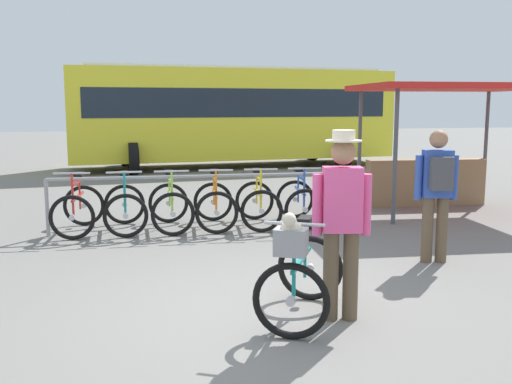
{
  "coord_description": "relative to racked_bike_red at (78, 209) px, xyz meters",
  "views": [
    {
      "loc": [
        -1.09,
        -5.12,
        1.94
      ],
      "look_at": [
        0.18,
        1.0,
        1.0
      ],
      "focal_mm": 40.67,
      "sensor_mm": 36.0,
      "label": 1
    }
  ],
  "objects": [
    {
      "name": "racked_bike_orange",
      "position": [
        2.1,
        -0.04,
        0.0
      ],
      "size": [
        0.74,
        1.14,
        0.97
      ],
      "color": "black",
      "rests_on": "ground"
    },
    {
      "name": "person_with_featured_bike",
      "position": [
        2.68,
        -4.27,
        0.58
      ],
      "size": [
        0.52,
        0.32,
        1.72
      ],
      "color": "brown",
      "rests_on": "ground"
    },
    {
      "name": "bike_rack_rail",
      "position": [
        1.85,
        -0.22,
        0.33
      ],
      "size": [
        4.61,
        0.15,
        0.88
      ],
      "color": "#99999E",
      "rests_on": "ground"
    },
    {
      "name": "bus_distant",
      "position": [
        3.91,
        9.07,
        1.37
      ],
      "size": [
        10.21,
        4.08,
        3.08
      ],
      "color": "yellow",
      "rests_on": "ground"
    },
    {
      "name": "featured_bicycle",
      "position": [
        2.29,
        -4.28,
        0.12
      ],
      "size": [
        1.07,
        1.26,
        1.09
      ],
      "color": "black",
      "rests_on": "ground"
    },
    {
      "name": "market_stall",
      "position": [
        6.37,
        0.77,
        1.03
      ],
      "size": [
        3.23,
        2.47,
        2.3
      ],
      "color": "#4C4C51",
      "rests_on": "ground"
    },
    {
      "name": "racked_bike_yellow",
      "position": [
        2.8,
        -0.06,
        0.0
      ],
      "size": [
        0.76,
        1.15,
        0.97
      ],
      "color": "black",
      "rests_on": "ground"
    },
    {
      "name": "racked_bike_red",
      "position": [
        0.0,
        0.0,
        0.0
      ],
      "size": [
        0.74,
        1.13,
        0.97
      ],
      "color": "black",
      "rests_on": "ground"
    },
    {
      "name": "racked_bike_blue",
      "position": [
        3.5,
        -0.07,
        0.0
      ],
      "size": [
        0.78,
        1.16,
        0.97
      ],
      "color": "black",
      "rests_on": "ground"
    },
    {
      "name": "racked_bike_lime",
      "position": [
        1.4,
        -0.03,
        0.0
      ],
      "size": [
        0.67,
        1.12,
        0.98
      ],
      "color": "black",
      "rests_on": "ground"
    },
    {
      "name": "racked_bike_teal",
      "position": [
        0.7,
        -0.01,
        0.0
      ],
      "size": [
        0.69,
        1.1,
        0.97
      ],
      "color": "black",
      "rests_on": "ground"
    },
    {
      "name": "ground_plane",
      "position": [
        1.99,
        -3.97,
        -0.37
      ],
      "size": [
        80.0,
        80.0,
        0.0
      ],
      "primitive_type": "plane",
      "color": "slate"
    },
    {
      "name": "pedestrian_with_backpack",
      "position": [
        4.49,
        -2.68,
        0.57
      ],
      "size": [
        0.52,
        0.38,
        1.64
      ],
      "color": "brown",
      "rests_on": "ground"
    }
  ]
}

